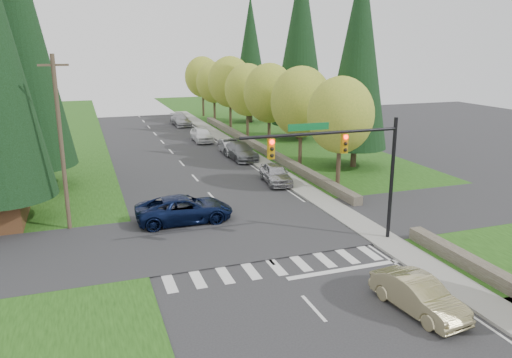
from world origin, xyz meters
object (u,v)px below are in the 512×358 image
parked_car_c (230,147)px  sedan_champagne (418,295)px  parked_car_b (241,151)px  parked_car_d (202,134)px  parked_car_e (181,120)px  parked_car_a (276,174)px  suv_navy (184,209)px

parked_car_c → sedan_champagne: bearing=-91.1°
sedan_champagne → parked_car_b: size_ratio=0.82×
parked_car_d → parked_car_e: size_ratio=0.94×
sedan_champagne → parked_car_e: bearing=82.0°
sedan_champagne → parked_car_d: size_ratio=0.91×
parked_car_a → parked_car_b: parked_car_b is taller
parked_car_b → parked_car_d: size_ratio=1.11×
parked_car_c → parked_car_e: (-1.09, 19.30, 0.03)m
sedan_champagne → parked_car_e: (0.37, 50.90, 0.02)m
parked_car_d → sedan_champagne: bearing=-90.0°
parked_car_c → parked_car_e: parked_car_e is taller
suv_navy → parked_car_c: 19.78m
sedan_champagne → parked_car_d: (0.34, 38.77, 0.10)m
parked_car_d → parked_car_e: (0.04, 12.13, -0.08)m
parked_car_a → suv_navy: bearing=-137.3°
parked_car_b → parked_car_e: bearing=91.2°
parked_car_a → parked_car_e: parked_car_a is taller
sedan_champagne → suv_navy: (-6.74, 13.60, 0.09)m
parked_car_b → parked_car_e: size_ratio=1.05×
suv_navy → parked_car_a: suv_navy is taller
sedan_champagne → parked_car_a: (1.74, 19.96, 0.05)m
suv_navy → parked_car_b: 17.54m
parked_car_b → suv_navy: bearing=-121.3°
parked_car_a → parked_car_d: parked_car_d is taller
parked_car_a → parked_car_e: 30.96m
sedan_champagne → suv_navy: bearing=108.8°
suv_navy → parked_car_c: bearing=-24.1°
parked_car_b → parked_car_a: bearing=-92.4°
suv_navy → parked_car_d: size_ratio=1.22×
suv_navy → parked_car_d: bearing=-15.3°
suv_navy → parked_car_b: bearing=-28.5°
parked_car_c → parked_car_d: size_ratio=0.91×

